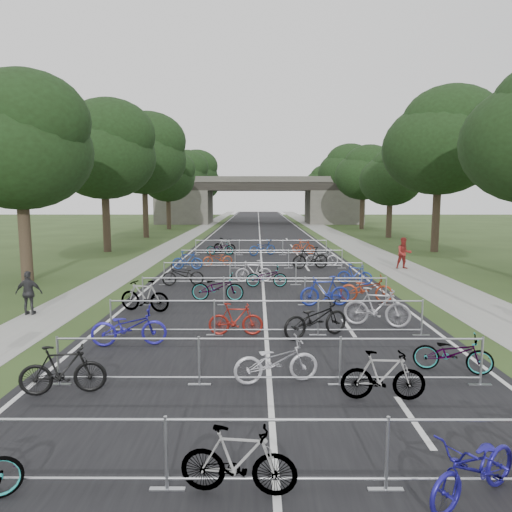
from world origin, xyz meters
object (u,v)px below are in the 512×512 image
at_px(overpass_bridge, 259,200).
at_px(bike_2, 475,469).
at_px(bike_1, 239,461).
at_px(pedestrian_c, 29,293).
at_px(pedestrian_b, 404,253).

xyz_separation_m(overpass_bridge, bike_2, (2.66, -65.23, -3.06)).
relative_size(overpass_bridge, bike_1, 19.04).
xyz_separation_m(overpass_bridge, pedestrian_c, (-8.20, -55.42, -2.77)).
bearing_deg(pedestrian_b, bike_2, -105.15).
relative_size(overpass_bridge, pedestrian_b, 17.36).
height_order(overpass_bridge, pedestrian_c, overpass_bridge).
bearing_deg(overpass_bridge, pedestrian_c, -98.42).
relative_size(bike_1, bike_2, 0.90).
xyz_separation_m(overpass_bridge, bike_1, (-0.53, -65.08, -3.04)).
bearing_deg(overpass_bridge, pedestrian_b, -79.85).
relative_size(bike_1, pedestrian_b, 0.91).
height_order(overpass_bridge, bike_2, overpass_bridge).
distance_m(pedestrian_b, pedestrian_c, 19.24).
height_order(pedestrian_b, pedestrian_c, pedestrian_b).
distance_m(bike_2, pedestrian_c, 14.63).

